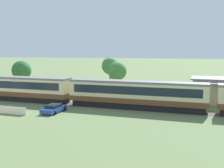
% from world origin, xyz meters
% --- Properties ---
extents(ground_plane, '(600.00, 600.00, 0.00)m').
position_xyz_m(ground_plane, '(0.00, 0.00, 0.00)').
color(ground_plane, '#607547').
extents(passenger_train, '(85.67, 3.03, 4.15)m').
position_xyz_m(passenger_train, '(-5.84, 0.36, 2.30)').
color(passenger_train, brown).
rests_on(passenger_train, ground_plane).
extents(railway_track, '(120.55, 3.60, 0.04)m').
position_xyz_m(railway_track, '(-6.13, 0.36, 0.01)').
color(railway_track, '#665B51').
rests_on(railway_track, ground_plane).
extents(station_building, '(9.82, 7.97, 4.14)m').
position_xyz_m(station_building, '(16.85, 9.76, 2.10)').
color(station_building, '#BCB293').
rests_on(station_building, ground_plane).
extents(parked_car_blue_2, '(2.35, 4.34, 1.14)m').
position_xyz_m(parked_car_blue_2, '(-5.47, -5.99, 0.56)').
color(parked_car_blue_2, '#284CA8').
rests_on(parked_car_blue_2, ground_plane).
extents(yard_tree_0, '(3.72, 3.72, 7.22)m').
position_xyz_m(yard_tree_0, '(-5.55, 17.42, 5.33)').
color(yard_tree_0, '#4C3823').
rests_on(yard_tree_0, ground_plane).
extents(yard_tree_1, '(3.75, 3.75, 6.47)m').
position_xyz_m(yard_tree_1, '(-2.53, 13.14, 4.58)').
color(yard_tree_1, '#4C3823').
rests_on(yard_tree_1, ground_plane).
extents(yard_tree_2, '(4.40, 4.40, 6.39)m').
position_xyz_m(yard_tree_2, '(-25.82, 13.90, 4.18)').
color(yard_tree_2, '#4C3823').
rests_on(yard_tree_2, ground_plane).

